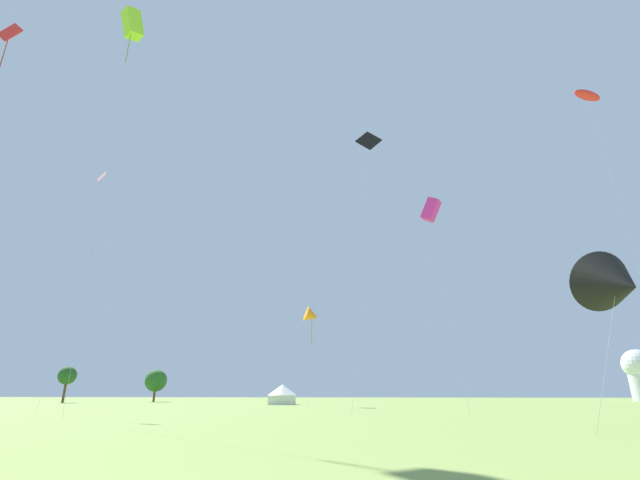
{
  "coord_description": "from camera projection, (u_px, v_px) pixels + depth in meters",
  "views": [
    {
      "loc": [
        5.2,
        -4.21,
        1.57
      ],
      "look_at": [
        0.0,
        32.0,
        14.51
      ],
      "focal_mm": 24.44,
      "sensor_mm": 36.0,
      "label": 1
    }
  ],
  "objects": [
    {
      "name": "kite_magenta_box",
      "position": [
        431.0,
        210.0,
        42.82
      ],
      "size": [
        2.45,
        2.62,
        19.88
      ],
      "color": "#E02DA3",
      "rests_on": "ground"
    },
    {
      "name": "tree_distant_right",
      "position": [
        67.0,
        376.0,
        80.9
      ],
      "size": [
        3.24,
        3.24,
        6.38
      ],
      "color": "brown",
      "rests_on": "ground"
    },
    {
      "name": "kite_orange_delta",
      "position": [
        312.0,
        316.0,
        61.88
      ],
      "size": [
        2.99,
        3.69,
        13.32
      ],
      "color": "orange",
      "rests_on": "ground"
    },
    {
      "name": "observatory_dome",
      "position": [
        640.0,
        372.0,
        94.4
      ],
      "size": [
        6.4,
        6.4,
        10.8
      ],
      "color": "white",
      "rests_on": "ground"
    },
    {
      "name": "kite_red_diamond",
      "position": [
        8.0,
        40.0,
        30.91
      ],
      "size": [
        2.54,
        1.92,
        27.07
      ],
      "color": "red",
      "rests_on": "ground"
    },
    {
      "name": "kite_lime_box",
      "position": [
        132.0,
        24.0,
        40.89
      ],
      "size": [
        2.55,
        2.87,
        35.81
      ],
      "color": "#99DB2D",
      "rests_on": "ground"
    },
    {
      "name": "kite_red_parafoil",
      "position": [
        587.0,
        96.0,
        48.21
      ],
      "size": [
        3.93,
        3.12,
        33.33
      ],
      "color": "red",
      "rests_on": "ground"
    },
    {
      "name": "festival_tent_center",
      "position": [
        282.0,
        393.0,
        66.42
      ],
      "size": [
        4.46,
        4.46,
        2.9
      ],
      "color": "white",
      "rests_on": "ground"
    },
    {
      "name": "kite_pink_diamond",
      "position": [
        100.0,
        184.0,
        45.24
      ],
      "size": [
        2.21,
        1.22,
        23.8
      ],
      "color": "pink",
      "rests_on": "ground"
    },
    {
      "name": "tree_distant_left",
      "position": [
        156.0,
        381.0,
        89.77
      ],
      "size": [
        4.38,
        4.38,
        6.3
      ],
      "color": "brown",
      "rests_on": "ground"
    },
    {
      "name": "kite_black_delta",
      "position": [
        617.0,
        284.0,
        19.85
      ],
      "size": [
        4.18,
        3.71,
        8.08
      ],
      "color": "black",
      "rests_on": "ground"
    },
    {
      "name": "kite_black_diamond",
      "position": [
        368.0,
        143.0,
        41.89
      ],
      "size": [
        3.4,
        2.72,
        25.9
      ],
      "color": "black",
      "rests_on": "ground"
    }
  ]
}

